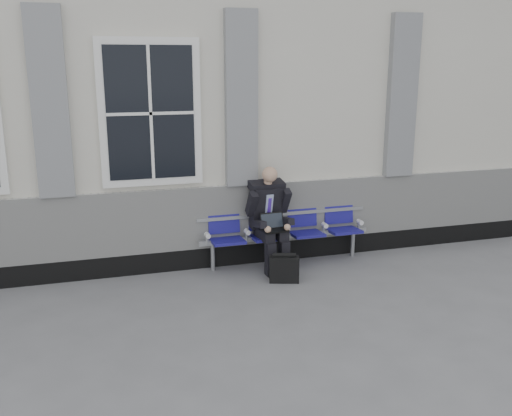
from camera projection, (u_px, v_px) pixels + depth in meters
name	position (u px, v px, depth m)	size (l,w,h in m)	color
ground	(143.00, 318.00, 6.69)	(70.00, 70.00, 0.00)	slate
station_building	(114.00, 105.00, 9.34)	(14.40, 4.40, 4.49)	beige
bench	(285.00, 227.00, 8.39)	(2.60, 0.47, 0.91)	#9EA0A3
businessman	(269.00, 215.00, 8.12)	(0.63, 0.85, 1.49)	black
briefcase	(284.00, 269.00, 7.74)	(0.43, 0.28, 0.41)	black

